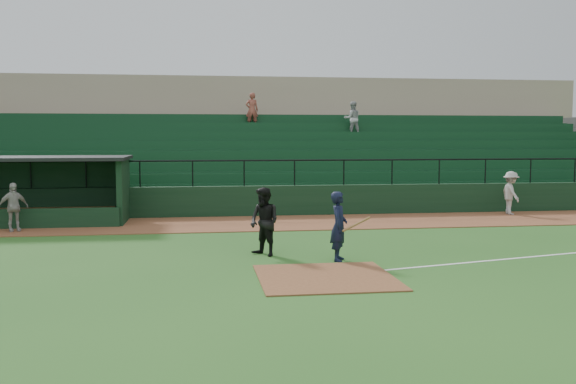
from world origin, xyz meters
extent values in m
plane|color=#24531A|center=(0.00, 0.00, 0.00)|extent=(90.00, 90.00, 0.00)
cube|color=brown|center=(0.00, 8.00, 0.01)|extent=(40.00, 4.00, 0.03)
cube|color=brown|center=(0.00, -1.00, 0.01)|extent=(3.00, 3.00, 0.03)
cube|color=black|center=(0.00, 10.20, 0.60)|extent=(36.00, 0.35, 1.20)
cylinder|color=black|center=(0.00, 10.20, 2.20)|extent=(36.00, 0.06, 0.06)
cube|color=slate|center=(0.00, 15.10, 1.80)|extent=(36.00, 9.00, 3.60)
cube|color=#0F381C|center=(0.00, 14.60, 2.25)|extent=(34.56, 8.00, 4.05)
cube|color=gray|center=(0.00, 21.60, 3.20)|extent=(38.00, 3.00, 6.40)
cube|color=slate|center=(0.00, 19.60, 3.70)|extent=(36.00, 2.00, 0.20)
imported|color=#A7A7A7|center=(4.98, 16.90, 4.03)|extent=(0.85, 0.66, 1.76)
imported|color=brown|center=(-0.03, 17.90, 4.48)|extent=(0.64, 0.42, 1.77)
cube|color=black|center=(-9.75, 10.40, 1.15)|extent=(8.50, 0.20, 2.30)
cube|color=black|center=(-5.50, 9.10, 1.15)|extent=(0.20, 2.60, 2.30)
cube|color=black|center=(-9.75, 9.10, 2.36)|extent=(8.90, 3.20, 0.12)
cube|color=olive|center=(-9.75, 10.00, 0.25)|extent=(7.65, 0.40, 0.50)
imported|color=black|center=(0.72, 0.90, 0.88)|extent=(0.60, 0.74, 1.76)
cylinder|color=olive|center=(1.12, 0.70, 0.95)|extent=(0.79, 0.34, 0.35)
imported|color=black|center=(-1.08, 1.83, 0.90)|extent=(1.08, 1.11, 1.81)
imported|color=#A29C98|center=(9.57, 9.09, 0.89)|extent=(0.67, 1.13, 1.72)
imported|color=#A5A19B|center=(-8.81, 7.11, 0.83)|extent=(1.01, 0.78, 1.60)
camera|label=1|loc=(-2.78, -14.63, 3.13)|focal=39.61mm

